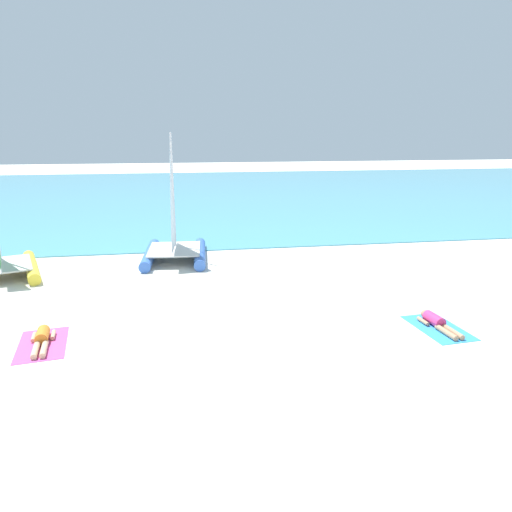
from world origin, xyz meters
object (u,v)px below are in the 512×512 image
object	(u,v)px
sailboat_yellow	(0,257)
towel_left	(42,344)
sailboat_blue	(174,242)
sunbather_left	(42,338)
sunbather_right	(437,322)
towel_right	(438,328)

from	to	relation	value
sailboat_yellow	towel_left	size ratio (longest dim) A/B	2.50
sailboat_blue	sunbather_left	size ratio (longest dim) A/B	3.15
towel_left	sunbather_right	world-z (taller)	sunbather_right
towel_right	sunbather_right	distance (m)	0.14
sailboat_yellow	towel_left	xyz separation A→B (m)	(2.85, -6.05, -0.70)
sunbather_left	towel_right	distance (m)	9.97
sailboat_blue	towel_right	distance (m)	10.47
sunbather_left	sunbather_right	distance (m)	9.96
towel_right	sunbather_left	bearing A→B (deg)	175.79
towel_left	towel_right	size ratio (longest dim) A/B	1.00
towel_right	towel_left	bearing A→B (deg)	176.16
towel_left	sunbather_left	world-z (taller)	sunbather_left
sailboat_yellow	sunbather_left	size ratio (longest dim) A/B	3.03
sailboat_blue	towel_right	bearing A→B (deg)	-46.47
sailboat_yellow	sunbather_left	distance (m)	6.65
sunbather_left	towel_left	bearing A→B (deg)	-90.00
sailboat_yellow	towel_right	size ratio (longest dim) A/B	2.50
towel_left	sailboat_yellow	bearing A→B (deg)	115.25
sailboat_yellow	sunbather_right	distance (m)	14.42
towel_left	sailboat_blue	bearing A→B (deg)	66.52
sailboat_yellow	towel_left	world-z (taller)	sailboat_yellow
sailboat_blue	sailboat_yellow	xyz separation A→B (m)	(-6.03, -1.25, -0.03)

